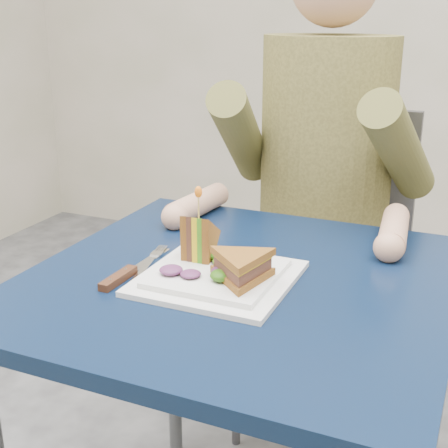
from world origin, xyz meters
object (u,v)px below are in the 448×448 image
at_px(chair, 329,250).
at_px(fork, 148,264).
at_px(sandwich_flat, 241,267).
at_px(diner, 326,125).
at_px(knife, 124,275).
at_px(table, 240,315).
at_px(plate, 218,276).
at_px(sandwich_upright, 199,240).

relative_size(chair, fork, 5.21).
bearing_deg(chair, sandwich_flat, -87.96).
distance_m(chair, diner, 0.39).
bearing_deg(diner, knife, -106.21).
relative_size(table, sandwich_flat, 4.01).
xyz_separation_m(table, knife, (-0.19, -0.09, 0.09)).
bearing_deg(plate, sandwich_flat, -24.44).
xyz_separation_m(table, diner, (-0.00, 0.56, 0.26)).
height_order(diner, sandwich_flat, diner).
bearing_deg(sandwich_upright, table, -6.27).
xyz_separation_m(table, chair, (0.00, 0.67, -0.11)).
bearing_deg(chair, fork, -104.48).
xyz_separation_m(chair, sandwich_flat, (0.03, -0.73, 0.23)).
distance_m(plate, fork, 0.15).
bearing_deg(sandwich_flat, chair, 92.04).
xyz_separation_m(sandwich_flat, sandwich_upright, (-0.11, 0.07, 0.01)).
height_order(fork, knife, knife).
height_order(chair, sandwich_upright, chair).
bearing_deg(knife, table, 25.54).
height_order(table, sandwich_flat, sandwich_flat).
bearing_deg(plate, diner, 87.21).
bearing_deg(fork, chair, 75.52).
xyz_separation_m(diner, plate, (-0.03, -0.60, -0.18)).
height_order(chair, knife, chair).
bearing_deg(knife, plate, 18.95).
bearing_deg(table, knife, -154.46).
bearing_deg(table, sandwich_upright, 173.73).
bearing_deg(sandwich_upright, knife, -135.49).
xyz_separation_m(diner, fork, (-0.18, -0.58, -0.18)).
distance_m(table, sandwich_upright, 0.16).
height_order(sandwich_flat, fork, sandwich_flat).
xyz_separation_m(table, sandwich_flat, (0.03, -0.06, 0.12)).
xyz_separation_m(chair, knife, (-0.19, -0.76, 0.20)).
height_order(diner, fork, diner).
xyz_separation_m(table, plate, (-0.03, -0.04, 0.09)).
relative_size(chair, diner, 1.25).
xyz_separation_m(plate, fork, (-0.15, 0.01, -0.01)).
height_order(table, chair, chair).
distance_m(diner, fork, 0.64).
bearing_deg(sandwich_flat, fork, 169.44).
distance_m(table, fork, 0.20).
distance_m(table, sandwich_flat, 0.14).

